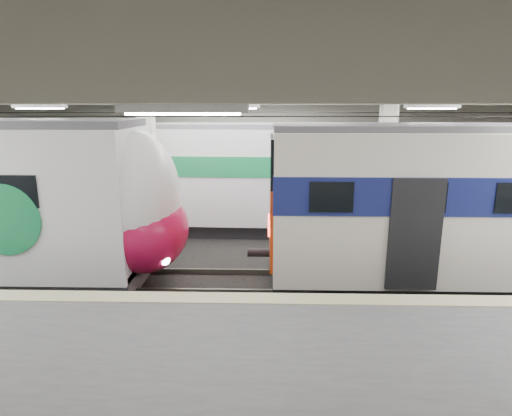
{
  "coord_description": "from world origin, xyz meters",
  "views": [
    {
      "loc": [
        1.03,
        -11.38,
        4.99
      ],
      "look_at": [
        0.71,
        1.0,
        2.0
      ],
      "focal_mm": 30.0,
      "sensor_mm": 36.0,
      "label": 1
    }
  ],
  "objects": [
    {
      "name": "station_hall",
      "position": [
        0.0,
        -1.74,
        3.24
      ],
      "size": [
        36.0,
        24.0,
        5.75
      ],
      "color": "black",
      "rests_on": "ground"
    },
    {
      "name": "far_train",
      "position": [
        -3.87,
        5.5,
        2.22
      ],
      "size": [
        13.48,
        3.2,
        4.3
      ],
      "rotation": [
        0.0,
        0.0,
        -0.04
      ],
      "color": "white",
      "rests_on": "ground"
    }
  ]
}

